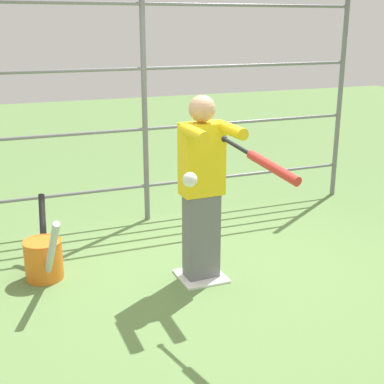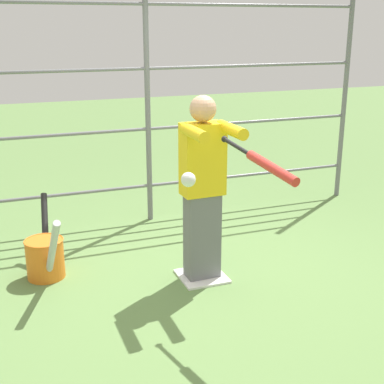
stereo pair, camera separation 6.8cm
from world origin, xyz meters
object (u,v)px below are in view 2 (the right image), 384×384
(batter, at_px, (203,184))
(baseball_bat_swinging, at_px, (265,164))
(softball_in_flight, at_px, (188,180))
(bat_bucket, at_px, (46,256))

(batter, relative_size, baseball_bat_swinging, 1.88)
(softball_in_flight, bearing_deg, batter, -117.55)
(baseball_bat_swinging, relative_size, softball_in_flight, 8.94)
(batter, relative_size, softball_in_flight, 16.77)
(baseball_bat_swinging, bearing_deg, batter, -85.46)
(bat_bucket, bearing_deg, batter, 158.18)
(batter, xyz_separation_m, softball_in_flight, (0.47, 0.89, 0.33))
(softball_in_flight, relative_size, bat_bucket, 0.08)
(softball_in_flight, bearing_deg, bat_bucket, -59.84)
(bat_bucket, bearing_deg, baseball_bat_swinging, 133.44)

